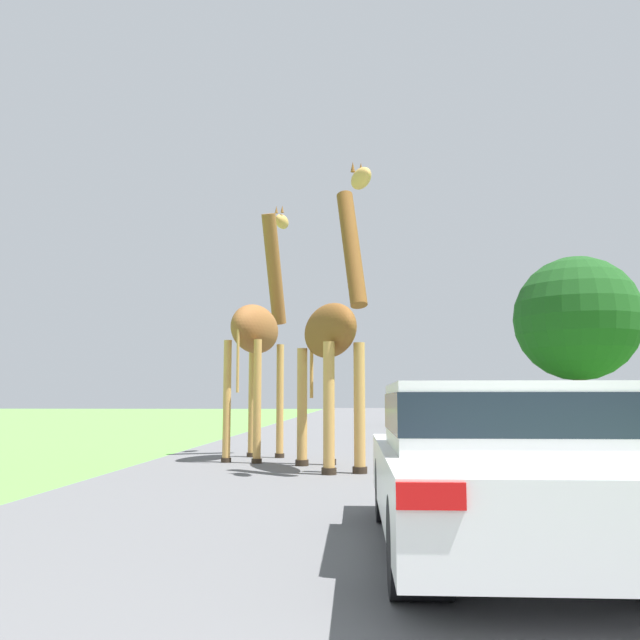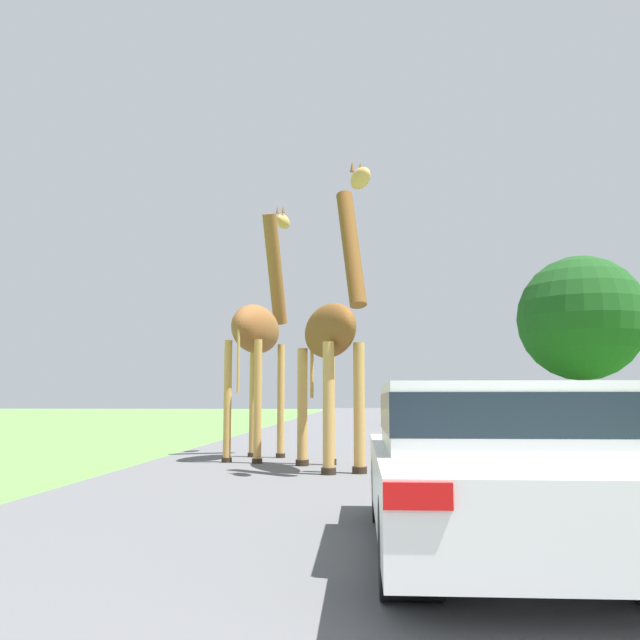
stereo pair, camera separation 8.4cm
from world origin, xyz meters
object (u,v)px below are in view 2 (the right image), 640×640
object	(u,v)px
tree_right_cluster	(581,319)
car_queue_left	(424,408)
giraffe_near_road	(332,335)
giraffe_companion	(259,327)
car_lead_maroon	(493,461)
car_queue_right	(459,414)

from	to	relation	value
tree_right_cluster	car_queue_left	bearing A→B (deg)	-170.75
tree_right_cluster	giraffe_near_road	bearing A→B (deg)	-117.71
giraffe_companion	car_lead_maroon	distance (m)	8.45
giraffe_companion	tree_right_cluster	xyz separation A→B (m)	(11.84, 17.80, 2.20)
car_lead_maroon	car_queue_right	bearing A→B (deg)	82.92
giraffe_companion	tree_right_cluster	size ratio (longest dim) A/B	0.70
car_queue_right	giraffe_companion	bearing A→B (deg)	-126.83
car_queue_left	car_lead_maroon	bearing A→B (deg)	-94.07
car_lead_maroon	car_queue_left	bearing A→B (deg)	85.93
car_lead_maroon	tree_right_cluster	size ratio (longest dim) A/B	0.55
car_queue_right	car_queue_left	size ratio (longest dim) A/B	1.07
car_queue_right	tree_right_cluster	distance (m)	14.16
car_lead_maroon	car_queue_left	size ratio (longest dim) A/B	1.03
giraffe_near_road	tree_right_cluster	xyz separation A→B (m)	(10.35, 19.72, 2.55)
giraffe_near_road	tree_right_cluster	world-z (taller)	tree_right_cluster
giraffe_companion	car_lead_maroon	xyz separation A→B (m)	(2.95, -7.70, -1.86)
giraffe_near_road	car_queue_left	world-z (taller)	giraffe_near_road
giraffe_companion	car_queue_left	size ratio (longest dim) A/B	1.31
giraffe_near_road	giraffe_companion	xyz separation A→B (m)	(-1.49, 1.92, 0.35)
car_queue_right	tree_right_cluster	world-z (taller)	tree_right_cluster
giraffe_companion	car_queue_right	size ratio (longest dim) A/B	1.22
car_queue_left	tree_right_cluster	xyz separation A→B (m)	(7.16, 1.17, 3.95)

